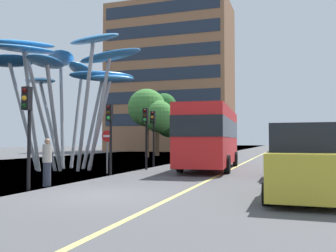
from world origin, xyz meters
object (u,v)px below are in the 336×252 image
Objects in this scene: leaf_sculpture at (67,69)px; traffic_light_island_mid at (146,125)px; red_bus at (210,134)px; traffic_light_opposite at (153,126)px; traffic_light_kerb_far at (110,124)px; no_entry_sign at (107,144)px; car_parked_near at (302,164)px; car_parked_mid at (289,157)px; pedestrian at (47,162)px; traffic_light_kerb_near at (27,115)px.

leaf_sculpture is 3.05× the size of traffic_light_island_mid.
red_bus is 2.79× the size of traffic_light_opposite.
traffic_light_kerb_far is 1.63m from no_entry_sign.
red_bus is 11.42m from car_parked_near.
no_entry_sign reaches higher than car_parked_mid.
traffic_light_kerb_far is 4.81m from pedestrian.
leaf_sculpture is at bearing 175.63° from car_parked_mid.
car_parked_mid is at bearing 3.35° from no_entry_sign.
car_parked_mid is (-0.36, 6.33, -0.05)m from car_parked_near.
red_bus is 5.62× the size of pedestrian.
red_bus is 4.50× the size of no_entry_sign.
pedestrian is at bearing -94.49° from traffic_light_island_mid.
traffic_light_kerb_far is 0.96× the size of traffic_light_opposite.
traffic_light_opposite is (-0.03, 6.07, 0.10)m from traffic_light_kerb_far.
traffic_light_kerb_near is 0.81× the size of car_parked_mid.
car_parked_near is (8.87, 1.02, -1.56)m from traffic_light_kerb_near.
car_parked_near is at bearing -45.71° from traffic_light_island_mid.
traffic_light_island_mid is at bearing 86.69° from traffic_light_kerb_near.
car_parked_mid is (12.46, -0.95, -4.98)m from leaf_sculpture.
leaf_sculpture is 3.07× the size of traffic_light_kerb_near.
traffic_light_island_mid is 8.49m from pedestrian.
leaf_sculpture is 9.49m from pedestrian.
car_parked_near is at bearing 6.56° from traffic_light_kerb_near.
traffic_light_kerb_near is 2.09m from pedestrian.
traffic_light_opposite is at bearing 82.37° from no_entry_sign.
traffic_light_opposite is 9.63m from car_parked_mid.
no_entry_sign is at bearing 148.31° from car_parked_near.
car_parked_mid is at bearing -28.23° from traffic_light_opposite.
traffic_light_kerb_near is 0.78× the size of car_parked_near.
car_parked_near is (8.69, -4.74, -1.50)m from traffic_light_kerb_far.
red_bus is at bearing 26.95° from traffic_light_island_mid.
leaf_sculpture is at bearing 156.66° from no_entry_sign.
red_bus is 6.09m from car_parked_mid.
traffic_light_island_mid reaches higher than traffic_light_kerb_far.
car_parked_mid is at bearing -15.44° from traffic_light_island_mid.
traffic_light_island_mid is (4.51, 1.24, -3.35)m from leaf_sculpture.
traffic_light_kerb_far is at bearing -31.55° from leaf_sculpture.
traffic_light_opposite is (-3.85, 0.54, 0.54)m from red_bus.
traffic_light_kerb_near is at bearing -91.73° from traffic_light_kerb_far.
leaf_sculpture reaches higher than red_bus.
traffic_light_island_mid reaches higher than no_entry_sign.
traffic_light_opposite is at bearing 40.72° from leaf_sculpture.
traffic_light_island_mid is 1.60× the size of no_entry_sign.
leaf_sculpture is at bearing -139.28° from traffic_light_opposite.
traffic_light_island_mid is at bearing 134.29° from car_parked_near.
traffic_light_kerb_near reaches higher than pedestrian.
no_entry_sign is at bearing -111.58° from traffic_light_island_mid.
leaf_sculpture reaches higher than traffic_light_kerb_near.
traffic_light_island_mid is (-3.45, -1.75, 0.52)m from red_bus.
traffic_light_opposite reaches higher than no_entry_sign.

